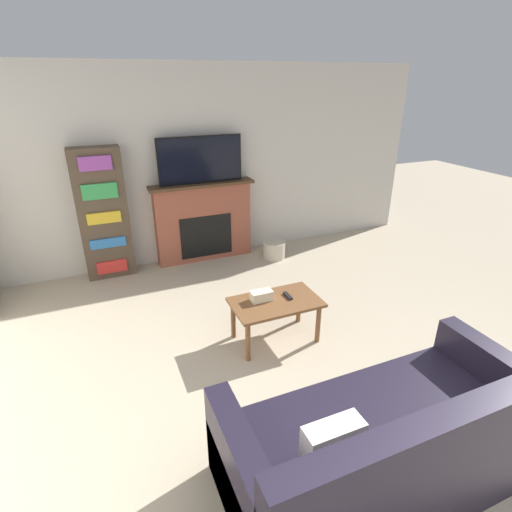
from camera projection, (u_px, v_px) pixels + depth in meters
name	position (u px, v px, depth m)	size (l,w,h in m)	color
wall_back	(209.00, 166.00, 5.67)	(6.74, 0.06, 2.70)	beige
fireplace	(204.00, 221.00, 5.81)	(1.48, 0.28, 1.15)	brown
tv	(200.00, 160.00, 5.43)	(1.17, 0.03, 0.64)	black
couch	(387.00, 445.00, 2.61)	(2.13, 0.99, 0.93)	black
coffee_table	(276.00, 307.00, 4.01)	(0.89, 0.53, 0.46)	brown
tissue_box	(262.00, 296.00, 3.99)	(0.22, 0.12, 0.10)	beige
remote_control	(288.00, 296.00, 4.06)	(0.04, 0.15, 0.02)	black
bookshelf	(103.00, 215.00, 5.20)	(0.62, 0.29, 1.73)	#4C3D2D
storage_basket	(274.00, 250.00, 6.01)	(0.33, 0.33, 0.25)	#BCB29E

